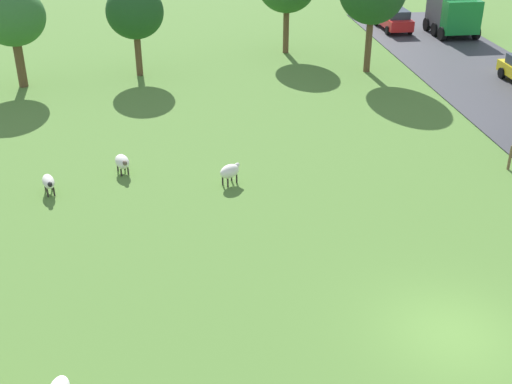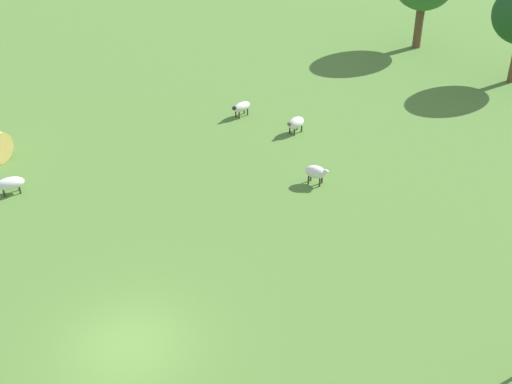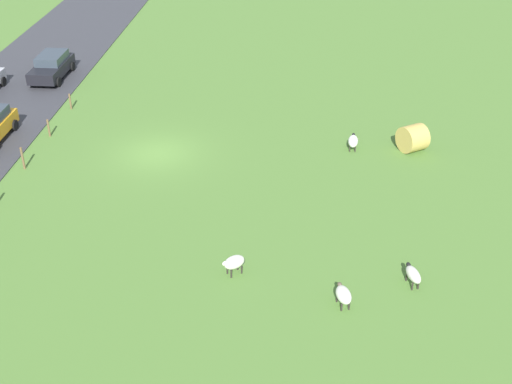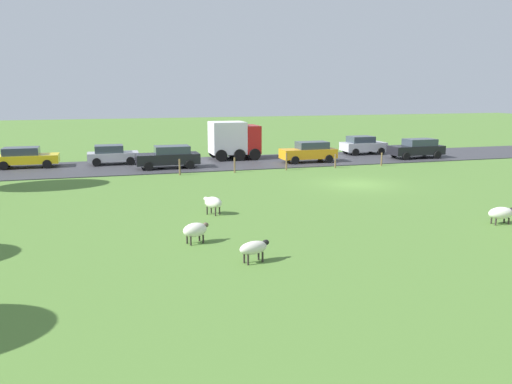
% 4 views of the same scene
% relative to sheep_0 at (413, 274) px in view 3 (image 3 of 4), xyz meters
% --- Properties ---
extents(ground_plane, '(160.00, 160.00, 0.00)m').
position_rel_sheep_0_xyz_m(ground_plane, '(12.59, -10.43, -0.52)').
color(ground_plane, '#517A33').
extents(sheep_0, '(0.75, 1.22, 0.75)m').
position_rel_sheep_0_xyz_m(sheep_0, '(0.00, 0.00, 0.00)').
color(sheep_0, silver).
rests_on(sheep_0, ground_plane).
extents(sheep_1, '(1.07, 1.01, 0.86)m').
position_rel_sheep_0_xyz_m(sheep_1, '(7.23, -0.13, 0.06)').
color(sheep_1, silver).
rests_on(sheep_1, ground_plane).
extents(sheep_2, '(0.82, 1.14, 0.81)m').
position_rel_sheep_0_xyz_m(sheep_2, '(2.82, 1.51, 0.01)').
color(sheep_2, silver).
rests_on(sheep_2, ground_plane).
extents(sheep_3, '(0.62, 1.29, 0.77)m').
position_rel_sheep_0_xyz_m(sheep_3, '(1.88, -11.83, -0.02)').
color(sheep_3, white).
rests_on(sheep_3, ground_plane).
extents(hay_bale_0, '(1.85, 1.92, 1.49)m').
position_rel_sheep_0_xyz_m(hay_bale_0, '(-1.37, -11.95, 0.22)').
color(hay_bale_0, tan).
rests_on(hay_bale_0, ground_plane).
extents(fence_post_0, '(0.12, 0.12, 1.01)m').
position_rel_sheep_0_xyz_m(fence_post_0, '(19.26, -15.93, -0.01)').
color(fence_post_0, brown).
rests_on(fence_post_0, ground_plane).
extents(fence_post_1, '(0.12, 0.12, 1.06)m').
position_rel_sheep_0_xyz_m(fence_post_1, '(19.26, -12.04, 0.01)').
color(fence_post_1, brown).
rests_on(fence_post_1, ground_plane).
extents(fence_post_2, '(0.12, 0.12, 1.25)m').
position_rel_sheep_0_xyz_m(fence_post_2, '(19.26, -8.15, 0.11)').
color(fence_post_2, brown).
rests_on(fence_post_2, ground_plane).
extents(car_3, '(2.08, 4.58, 1.62)m').
position_rel_sheep_0_xyz_m(car_3, '(22.14, -20.92, 0.38)').
color(car_3, black).
rests_on(car_3, road_strip).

